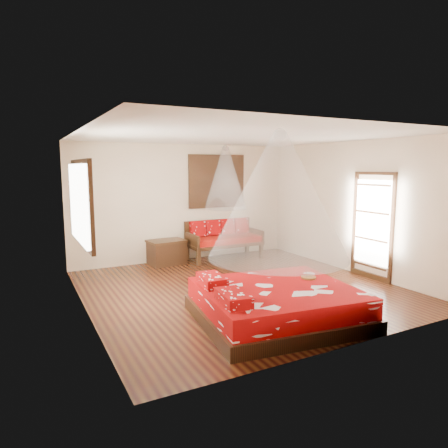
{
  "coord_description": "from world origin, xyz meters",
  "views": [
    {
      "loc": [
        -3.62,
        -6.27,
        2.25
      ],
      "look_at": [
        -0.05,
        0.57,
        1.15
      ],
      "focal_mm": 32.0,
      "sensor_mm": 36.0,
      "label": 1
    }
  ],
  "objects": [
    {
      "name": "mosquito_net_main",
      "position": [
        -0.3,
        -1.6,
        1.85
      ],
      "size": [
        2.03,
        2.03,
        1.8
      ],
      "primitive_type": "cone",
      "color": "white",
      "rests_on": "ceiling"
    },
    {
      "name": "window_left",
      "position": [
        -2.71,
        0.2,
        1.7
      ],
      "size": [
        0.1,
        1.74,
        1.34
      ],
      "color": "black",
      "rests_on": "wall_left"
    },
    {
      "name": "room",
      "position": [
        0.0,
        0.0,
        1.4
      ],
      "size": [
        5.54,
        5.54,
        2.84
      ],
      "color": "black",
      "rests_on": "ground"
    },
    {
      "name": "wine_tray",
      "position": [
        0.41,
        -1.44,
        0.55
      ],
      "size": [
        0.23,
        0.23,
        0.19
      ],
      "rotation": [
        0.0,
        0.0,
        -0.35
      ],
      "color": "brown",
      "rests_on": "bed"
    },
    {
      "name": "daybed",
      "position": [
        0.87,
        2.38,
        0.52
      ],
      "size": [
        1.82,
        0.81,
        0.95
      ],
      "color": "black",
      "rests_on": "floor"
    },
    {
      "name": "mosquito_net_daybed",
      "position": [
        0.87,
        2.25,
        2.0
      ],
      "size": [
        1.02,
        1.02,
        1.5
      ],
      "primitive_type": "cone",
      "color": "white",
      "rests_on": "ceiling"
    },
    {
      "name": "glazed_door",
      "position": [
        2.72,
        -0.6,
        1.07
      ],
      "size": [
        0.08,
        1.02,
        2.16
      ],
      "color": "black",
      "rests_on": "floor"
    },
    {
      "name": "shutter_panel",
      "position": [
        0.87,
        2.72,
        1.9
      ],
      "size": [
        1.52,
        0.06,
        1.32
      ],
      "color": "black",
      "rests_on": "wall_back"
    },
    {
      "name": "storage_chest",
      "position": [
        -0.58,
        2.45,
        0.29
      ],
      "size": [
        0.88,
        0.68,
        0.57
      ],
      "rotation": [
        0.0,
        0.0,
        0.09
      ],
      "color": "black",
      "rests_on": "floor"
    },
    {
      "name": "bed",
      "position": [
        -0.33,
        -1.6,
        0.25
      ],
      "size": [
        2.51,
        2.32,
        0.65
      ],
      "rotation": [
        0.0,
        0.0,
        -0.13
      ],
      "color": "black",
      "rests_on": "floor"
    }
  ]
}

